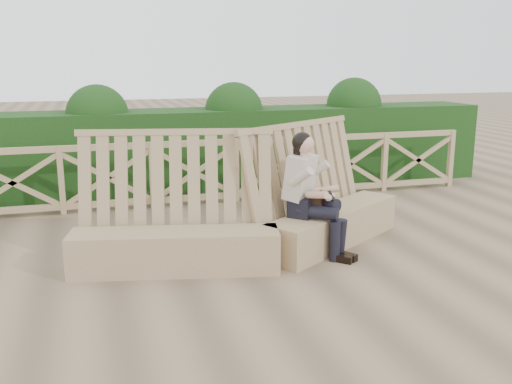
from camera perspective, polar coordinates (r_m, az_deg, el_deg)
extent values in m
plane|color=brown|center=(6.54, -0.27, -8.56)|extent=(60.00, 60.00, 0.00)
cube|color=#917453|center=(6.73, -8.08, -5.86)|extent=(2.46, 1.00, 0.49)
cube|color=#917453|center=(6.83, -8.10, -0.56)|extent=(2.45, 0.96, 1.60)
cube|color=#917453|center=(7.69, 7.76, -3.41)|extent=(2.29, 1.73, 0.49)
cube|color=#917453|center=(7.70, 6.20, 1.06)|extent=(2.26, 1.69, 1.60)
cube|color=black|center=(7.22, 4.79, -1.44)|extent=(0.48, 0.48, 0.24)
cube|color=#C1AF9F|center=(7.16, 4.45, 1.51)|extent=(0.54, 0.53, 0.58)
sphere|color=tan|center=(7.06, 4.91, 4.79)|extent=(0.33, 0.33, 0.23)
sphere|color=black|center=(7.07, 4.63, 4.99)|extent=(0.36, 0.36, 0.25)
cylinder|color=black|center=(7.05, 6.17, -2.02)|extent=(0.47, 0.48, 0.17)
cylinder|color=black|center=(7.19, 6.57, -1.08)|extent=(0.48, 0.48, 0.18)
cylinder|color=black|center=(7.05, 7.88, -4.97)|extent=(0.19, 0.19, 0.49)
cylinder|color=black|center=(7.16, 8.43, -4.70)|extent=(0.19, 0.19, 0.49)
cube|color=black|center=(7.08, 8.58, -6.64)|extent=(0.26, 0.26, 0.09)
cube|color=black|center=(7.17, 9.06, -6.40)|extent=(0.26, 0.26, 0.09)
cube|color=black|center=(7.14, 6.33, -0.74)|extent=(0.30, 0.29, 0.18)
cube|color=black|center=(7.04, 7.60, -0.42)|extent=(0.12, 0.12, 0.13)
cube|color=#8C7251|center=(9.59, -6.22, 4.87)|extent=(10.10, 0.07, 0.10)
cube|color=#8C7251|center=(9.76, -6.08, -0.54)|extent=(10.10, 0.07, 0.10)
cube|color=black|center=(10.80, -7.35, 4.16)|extent=(12.00, 1.20, 1.50)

